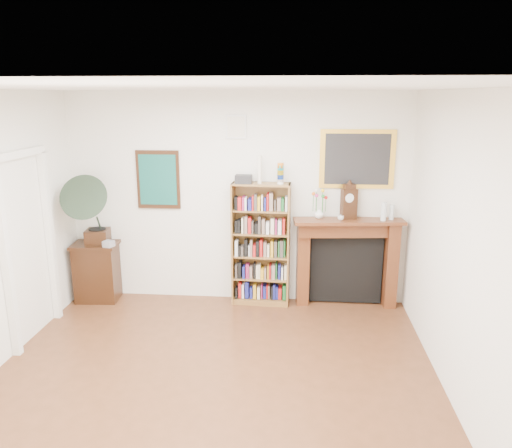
{
  "coord_description": "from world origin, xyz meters",
  "views": [
    {
      "loc": [
        0.8,
        -3.95,
        2.75
      ],
      "look_at": [
        0.33,
        1.6,
        1.3
      ],
      "focal_mm": 35.0,
      "sensor_mm": 36.0,
      "label": 1
    }
  ],
  "objects": [
    {
      "name": "flower_vase",
      "position": [
        1.09,
        2.38,
        1.26
      ],
      "size": [
        0.16,
        0.16,
        0.14
      ],
      "primitive_type": "imported",
      "rotation": [
        0.0,
        0.0,
        -0.3
      ],
      "color": "white",
      "rests_on": "fireplace"
    },
    {
      "name": "door_casing",
      "position": [
        -2.21,
        1.2,
        1.26
      ],
      "size": [
        0.08,
        1.02,
        2.17
      ],
      "color": "white",
      "rests_on": "left_wall"
    },
    {
      "name": "teacup",
      "position": [
        1.36,
        2.29,
        1.23
      ],
      "size": [
        0.09,
        0.09,
        0.06
      ],
      "primitive_type": "imported",
      "rotation": [
        0.0,
        0.0,
        0.16
      ],
      "color": "silver",
      "rests_on": "fireplace"
    },
    {
      "name": "mantel_clock",
      "position": [
        1.46,
        2.36,
        1.41
      ],
      "size": [
        0.22,
        0.17,
        0.45
      ],
      "rotation": [
        0.0,
        0.0,
        0.34
      ],
      "color": "black",
      "rests_on": "fireplace"
    },
    {
      "name": "fireplace",
      "position": [
        1.47,
        2.4,
        0.71
      ],
      "size": [
        1.44,
        0.47,
        1.19
      ],
      "rotation": [
        0.0,
        0.0,
        0.1
      ],
      "color": "#441D10",
      "rests_on": "floor"
    },
    {
      "name": "side_cabinet",
      "position": [
        -1.9,
        2.27,
        0.4
      ],
      "size": [
        0.62,
        0.47,
        0.81
      ],
      "primitive_type": "cube",
      "rotation": [
        0.0,
        0.0,
        0.07
      ],
      "color": "black",
      "rests_on": "floor"
    },
    {
      "name": "bottle_right",
      "position": [
        2.01,
        2.37,
        1.29
      ],
      "size": [
        0.06,
        0.06,
        0.2
      ],
      "primitive_type": "cylinder",
      "color": "silver",
      "rests_on": "fireplace"
    },
    {
      "name": "bookshelf",
      "position": [
        0.33,
        2.34,
        0.92
      ],
      "size": [
        0.77,
        0.3,
        1.89
      ],
      "rotation": [
        0.0,
        0.0,
        -0.05
      ],
      "color": "brown",
      "rests_on": "floor"
    },
    {
      "name": "teal_poster",
      "position": [
        -1.05,
        2.48,
        1.65
      ],
      "size": [
        0.58,
        0.04,
        0.78
      ],
      "color": "black",
      "rests_on": "back_wall"
    },
    {
      "name": "gramophone",
      "position": [
        -1.88,
        2.15,
        1.35
      ],
      "size": [
        0.68,
        0.81,
        0.97
      ],
      "rotation": [
        0.0,
        0.0,
        0.14
      ],
      "color": "black",
      "rests_on": "side_cabinet"
    },
    {
      "name": "cd_stack",
      "position": [
        -1.66,
        2.14,
        0.85
      ],
      "size": [
        0.15,
        0.15,
        0.08
      ],
      "primitive_type": "cube",
      "rotation": [
        0.0,
        0.0,
        -0.29
      ],
      "color": "#AEADBA",
      "rests_on": "side_cabinet"
    },
    {
      "name": "bottle_left",
      "position": [
        1.9,
        2.31,
        1.31
      ],
      "size": [
        0.07,
        0.07,
        0.24
      ],
      "primitive_type": "cylinder",
      "color": "silver",
      "rests_on": "fireplace"
    },
    {
      "name": "small_picture",
      "position": [
        0.0,
        2.48,
        2.35
      ],
      "size": [
        0.26,
        0.04,
        0.3
      ],
      "color": "white",
      "rests_on": "back_wall"
    },
    {
      "name": "room",
      "position": [
        0.0,
        0.0,
        1.4
      ],
      "size": [
        4.51,
        5.01,
        2.81
      ],
      "color": "#502E18",
      "rests_on": "ground"
    },
    {
      "name": "gilt_painting",
      "position": [
        1.55,
        2.48,
        1.95
      ],
      "size": [
        0.95,
        0.04,
        0.75
      ],
      "color": "gold",
      "rests_on": "back_wall"
    }
  ]
}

